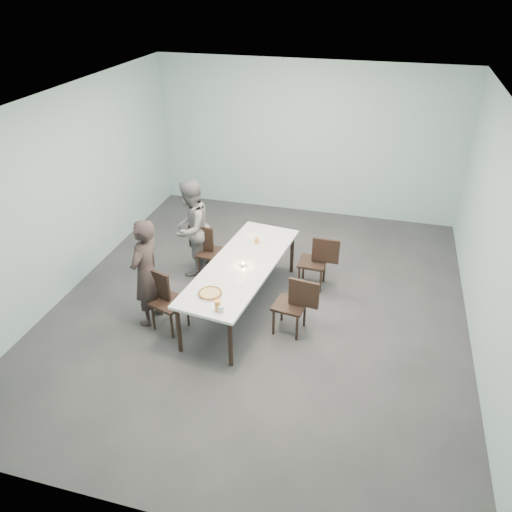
% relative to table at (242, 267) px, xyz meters
% --- Properties ---
extents(ground, '(7.00, 7.00, 0.00)m').
position_rel_table_xyz_m(ground, '(0.25, 0.13, -0.69)').
color(ground, '#333335').
rests_on(ground, ground).
extents(room_shell, '(6.02, 7.02, 3.01)m').
position_rel_table_xyz_m(room_shell, '(0.25, 0.13, 1.33)').
color(room_shell, '#9FC4C8').
rests_on(room_shell, ground).
extents(table, '(1.21, 2.69, 0.75)m').
position_rel_table_xyz_m(table, '(0.00, 0.00, 0.00)').
color(table, white).
rests_on(table, ground).
extents(chair_near_left, '(0.65, 0.53, 0.87)m').
position_rel_table_xyz_m(chair_near_left, '(-0.90, -0.71, -0.19)').
color(chair_near_left, black).
rests_on(chair_near_left, ground).
extents(chair_far_left, '(0.63, 0.45, 0.87)m').
position_rel_table_xyz_m(chair_far_left, '(-0.79, 0.72, -0.19)').
color(chair_far_left, black).
rests_on(chair_far_left, ground).
extents(chair_near_right, '(0.63, 0.47, 0.87)m').
position_rel_table_xyz_m(chair_near_right, '(0.87, -0.37, -0.19)').
color(chair_near_right, black).
rests_on(chair_near_right, ground).
extents(chair_far_right, '(0.62, 0.43, 0.87)m').
position_rel_table_xyz_m(chair_far_right, '(0.99, 0.84, -0.19)').
color(chair_far_right, black).
rests_on(chair_far_right, ground).
extents(diner_near, '(0.44, 0.62, 1.60)m').
position_rel_table_xyz_m(diner_near, '(-1.18, -0.65, 0.11)').
color(diner_near, black).
rests_on(diner_near, ground).
extents(diner_far, '(0.68, 0.84, 1.61)m').
position_rel_table_xyz_m(diner_far, '(-1.08, 0.77, 0.11)').
color(diner_far, slate).
rests_on(diner_far, ground).
extents(pizza, '(0.34, 0.34, 0.04)m').
position_rel_table_xyz_m(pizza, '(-0.18, -0.84, 0.08)').
color(pizza, white).
rests_on(pizza, table).
extents(side_plate, '(0.18, 0.18, 0.01)m').
position_rel_table_xyz_m(side_plate, '(0.12, -0.49, 0.06)').
color(side_plate, white).
rests_on(side_plate, table).
extents(beer_glass, '(0.08, 0.08, 0.15)m').
position_rel_table_xyz_m(beer_glass, '(0.03, -1.14, 0.13)').
color(beer_glass, orange).
rests_on(beer_glass, table).
extents(water_tumbler, '(0.08, 0.08, 0.09)m').
position_rel_table_xyz_m(water_tumbler, '(0.08, -1.16, 0.10)').
color(water_tumbler, silver).
rests_on(water_tumbler, table).
extents(tealight, '(0.06, 0.06, 0.05)m').
position_rel_table_xyz_m(tealight, '(0.04, -0.04, 0.08)').
color(tealight, silver).
rests_on(tealight, table).
extents(amber_tumbler, '(0.07, 0.07, 0.08)m').
position_rel_table_xyz_m(amber_tumbler, '(0.05, 0.67, 0.10)').
color(amber_tumbler, orange).
rests_on(amber_tumbler, table).
extents(menu, '(0.32, 0.25, 0.01)m').
position_rel_table_xyz_m(menu, '(-0.02, 0.84, 0.06)').
color(menu, silver).
rests_on(menu, table).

